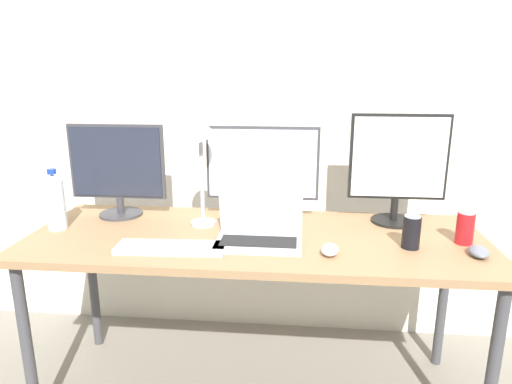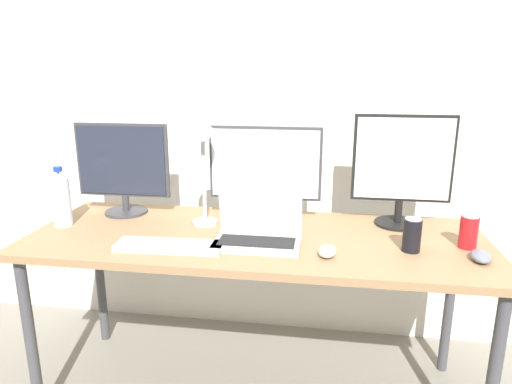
{
  "view_description": "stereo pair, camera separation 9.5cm",
  "coord_description": "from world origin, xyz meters",
  "px_view_note": "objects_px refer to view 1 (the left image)",
  "views": [
    {
      "loc": [
        0.17,
        -1.72,
        1.39
      ],
      "look_at": [
        0.0,
        0.0,
        0.92
      ],
      "focal_mm": 32.0,
      "sensor_mm": 36.0,
      "label": 1
    },
    {
      "loc": [
        0.26,
        -1.71,
        1.39
      ],
      "look_at": [
        0.0,
        0.0,
        0.92
      ],
      "focal_mm": 32.0,
      "sensor_mm": 36.0,
      "label": 2
    }
  ],
  "objects_px": {
    "laptop_silver": "(260,230)",
    "desk_lamp": "(199,151)",
    "mouse_by_laptop": "(330,250)",
    "water_bottle": "(55,202)",
    "soda_can_by_laptop": "(465,228)",
    "work_desk": "(256,249)",
    "mouse_by_keyboard": "(479,251)",
    "monitor_left": "(117,168)",
    "monitor_center": "(262,170)",
    "soda_can_near_keyboard": "(411,232)",
    "keyboard_main": "(171,248)",
    "monitor_right": "(398,165)"
  },
  "relations": [
    {
      "from": "monitor_left",
      "to": "soda_can_by_laptop",
      "type": "height_order",
      "value": "monitor_left"
    },
    {
      "from": "work_desk",
      "to": "mouse_by_keyboard",
      "type": "distance_m",
      "value": 0.83
    },
    {
      "from": "water_bottle",
      "to": "soda_can_near_keyboard",
      "type": "bearing_deg",
      "value": -2.91
    },
    {
      "from": "mouse_by_laptop",
      "to": "water_bottle",
      "type": "relative_size",
      "value": 0.37
    },
    {
      "from": "laptop_silver",
      "to": "water_bottle",
      "type": "xyz_separation_m",
      "value": [
        -0.86,
        0.07,
        0.07
      ]
    },
    {
      "from": "mouse_by_keyboard",
      "to": "soda_can_near_keyboard",
      "type": "distance_m",
      "value": 0.24
    },
    {
      "from": "desk_lamp",
      "to": "keyboard_main",
      "type": "bearing_deg",
      "value": -103.35
    },
    {
      "from": "monitor_right",
      "to": "mouse_by_laptop",
      "type": "height_order",
      "value": "monitor_right"
    },
    {
      "from": "monitor_left",
      "to": "keyboard_main",
      "type": "xyz_separation_m",
      "value": [
        0.34,
        -0.39,
        -0.21
      ]
    },
    {
      "from": "mouse_by_laptop",
      "to": "monitor_right",
      "type": "bearing_deg",
      "value": 59.19
    },
    {
      "from": "laptop_silver",
      "to": "keyboard_main",
      "type": "distance_m",
      "value": 0.34
    },
    {
      "from": "mouse_by_keyboard",
      "to": "soda_can_near_keyboard",
      "type": "xyz_separation_m",
      "value": [
        -0.23,
        0.06,
        0.05
      ]
    },
    {
      "from": "work_desk",
      "to": "mouse_by_keyboard",
      "type": "bearing_deg",
      "value": -9.48
    },
    {
      "from": "keyboard_main",
      "to": "soda_can_near_keyboard",
      "type": "distance_m",
      "value": 0.9
    },
    {
      "from": "monitor_left",
      "to": "water_bottle",
      "type": "relative_size",
      "value": 1.68
    },
    {
      "from": "keyboard_main",
      "to": "water_bottle",
      "type": "height_order",
      "value": "water_bottle"
    },
    {
      "from": "keyboard_main",
      "to": "mouse_by_keyboard",
      "type": "relative_size",
      "value": 3.73
    },
    {
      "from": "monitor_left",
      "to": "monitor_center",
      "type": "xyz_separation_m",
      "value": [
        0.65,
        0.01,
        0.0
      ]
    },
    {
      "from": "work_desk",
      "to": "monitor_right",
      "type": "relative_size",
      "value": 3.89
    },
    {
      "from": "mouse_by_laptop",
      "to": "water_bottle",
      "type": "height_order",
      "value": "water_bottle"
    },
    {
      "from": "monitor_center",
      "to": "desk_lamp",
      "type": "distance_m",
      "value": 0.31
    },
    {
      "from": "monitor_right",
      "to": "desk_lamp",
      "type": "bearing_deg",
      "value": -169.44
    },
    {
      "from": "soda_can_near_keyboard",
      "to": "soda_can_by_laptop",
      "type": "relative_size",
      "value": 1.0
    },
    {
      "from": "laptop_silver",
      "to": "mouse_by_laptop",
      "type": "height_order",
      "value": "laptop_silver"
    },
    {
      "from": "monitor_right",
      "to": "water_bottle",
      "type": "distance_m",
      "value": 1.44
    },
    {
      "from": "mouse_by_keyboard",
      "to": "water_bottle",
      "type": "height_order",
      "value": "water_bottle"
    },
    {
      "from": "work_desk",
      "to": "soda_can_near_keyboard",
      "type": "height_order",
      "value": "soda_can_near_keyboard"
    },
    {
      "from": "laptop_silver",
      "to": "soda_can_by_laptop",
      "type": "distance_m",
      "value": 0.78
    },
    {
      "from": "keyboard_main",
      "to": "soda_can_by_laptop",
      "type": "relative_size",
      "value": 3.18
    },
    {
      "from": "keyboard_main",
      "to": "mouse_by_laptop",
      "type": "bearing_deg",
      "value": -0.81
    },
    {
      "from": "monitor_left",
      "to": "water_bottle",
      "type": "bearing_deg",
      "value": -133.47
    },
    {
      "from": "monitor_center",
      "to": "soda_can_by_laptop",
      "type": "height_order",
      "value": "monitor_center"
    },
    {
      "from": "water_bottle",
      "to": "monitor_right",
      "type": "bearing_deg",
      "value": 8.91
    },
    {
      "from": "soda_can_by_laptop",
      "to": "work_desk",
      "type": "bearing_deg",
      "value": 179.03
    },
    {
      "from": "laptop_silver",
      "to": "desk_lamp",
      "type": "relative_size",
      "value": 0.68
    },
    {
      "from": "laptop_silver",
      "to": "desk_lamp",
      "type": "distance_m",
      "value": 0.41
    },
    {
      "from": "monitor_right",
      "to": "soda_can_by_laptop",
      "type": "height_order",
      "value": "monitor_right"
    },
    {
      "from": "soda_can_near_keyboard",
      "to": "desk_lamp",
      "type": "height_order",
      "value": "desk_lamp"
    },
    {
      "from": "laptop_silver",
      "to": "monitor_left",
      "type": "bearing_deg",
      "value": 157.44
    },
    {
      "from": "mouse_by_laptop",
      "to": "soda_can_by_laptop",
      "type": "height_order",
      "value": "soda_can_by_laptop"
    },
    {
      "from": "desk_lamp",
      "to": "monitor_center",
      "type": "bearing_deg",
      "value": 31.14
    },
    {
      "from": "mouse_by_keyboard",
      "to": "mouse_by_laptop",
      "type": "height_order",
      "value": "mouse_by_laptop"
    },
    {
      "from": "mouse_by_keyboard",
      "to": "mouse_by_laptop",
      "type": "distance_m",
      "value": 0.53
    },
    {
      "from": "mouse_by_keyboard",
      "to": "mouse_by_laptop",
      "type": "bearing_deg",
      "value": -168.98
    },
    {
      "from": "monitor_center",
      "to": "laptop_silver",
      "type": "height_order",
      "value": "monitor_center"
    },
    {
      "from": "water_bottle",
      "to": "desk_lamp",
      "type": "bearing_deg",
      "value": 6.59
    },
    {
      "from": "monitor_left",
      "to": "soda_can_near_keyboard",
      "type": "height_order",
      "value": "monitor_left"
    },
    {
      "from": "mouse_by_laptop",
      "to": "keyboard_main",
      "type": "bearing_deg",
      "value": -171.54
    },
    {
      "from": "work_desk",
      "to": "mouse_by_laptop",
      "type": "xyz_separation_m",
      "value": [
        0.28,
        -0.17,
        0.08
      ]
    },
    {
      "from": "monitor_left",
      "to": "monitor_right",
      "type": "xyz_separation_m",
      "value": [
        1.23,
        0.02,
        0.04
      ]
    }
  ]
}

